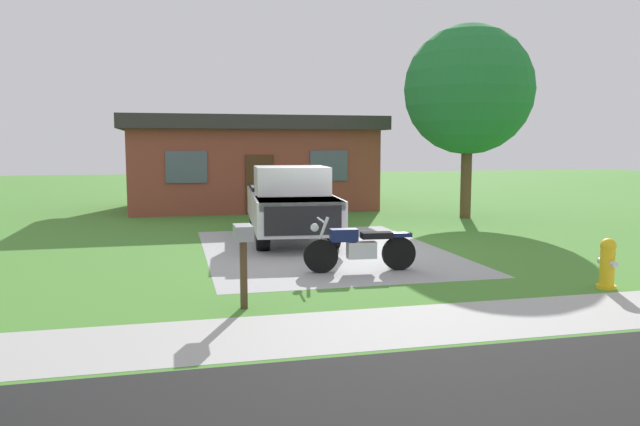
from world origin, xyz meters
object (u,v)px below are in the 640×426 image
(fire_hydrant, at_px, (607,264))
(neighbor_house, at_px, (251,162))
(shade_tree, at_px, (468,90))
(pickup_truck, at_px, (289,202))
(mailbox, at_px, (243,244))
(motorcycle, at_px, (359,247))

(fire_hydrant, distance_m, neighbor_house, 15.73)
(shade_tree, bearing_deg, pickup_truck, -156.00)
(pickup_truck, height_order, shade_tree, shade_tree)
(pickup_truck, distance_m, neighbor_house, 8.19)
(pickup_truck, bearing_deg, fire_hydrant, -58.97)
(fire_hydrant, xyz_separation_m, mailbox, (-6.16, 0.19, 0.55))
(pickup_truck, distance_m, shade_tree, 7.93)
(motorcycle, xyz_separation_m, neighbor_house, (-0.49, 12.75, 1.32))
(mailbox, bearing_deg, fire_hydrant, -1.79)
(mailbox, relative_size, shade_tree, 0.20)
(mailbox, distance_m, neighbor_house, 15.06)
(pickup_truck, xyz_separation_m, shade_tree, (6.59, 2.93, 3.29))
(shade_tree, bearing_deg, mailbox, -131.47)
(fire_hydrant, relative_size, neighbor_house, 0.09)
(fire_hydrant, distance_m, mailbox, 6.19)
(pickup_truck, xyz_separation_m, fire_hydrant, (4.18, -6.95, -0.53))
(pickup_truck, bearing_deg, motorcycle, -83.79)
(pickup_truck, relative_size, mailbox, 4.57)
(pickup_truck, height_order, fire_hydrant, pickup_truck)
(fire_hydrant, bearing_deg, pickup_truck, 121.03)
(fire_hydrant, xyz_separation_m, shade_tree, (2.40, 9.89, 3.82))
(motorcycle, xyz_separation_m, pickup_truck, (-0.50, 4.60, 0.48))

